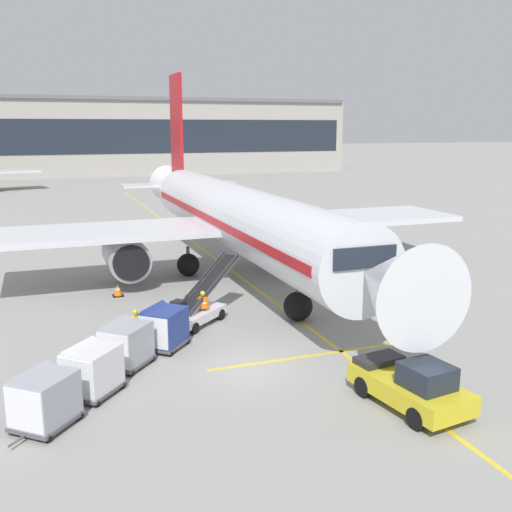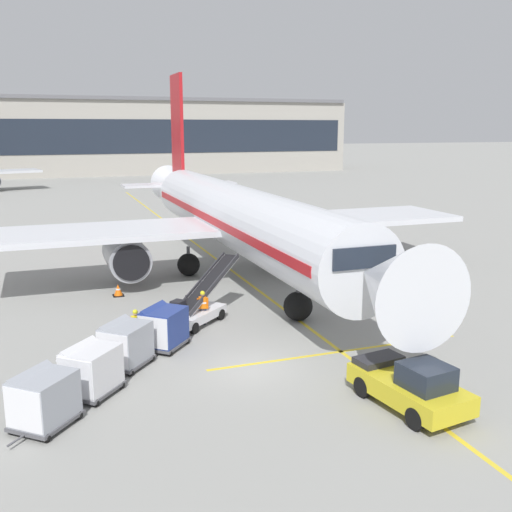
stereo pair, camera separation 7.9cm
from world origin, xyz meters
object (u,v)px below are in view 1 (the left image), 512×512
Objects in this scene: baggage_cart_third at (91,369)px; ground_crew_by_carts at (136,326)px; ground_crew_by_loader at (203,305)px; belt_loader at (198,306)px; baggage_cart_fourth at (44,398)px; pushback_tug at (411,385)px; parked_airplane at (235,217)px; safety_cone_engine_keepout at (118,290)px; baggage_cart_second at (125,343)px; baggage_cart_lead at (163,326)px.

baggage_cart_third is 1.48× the size of ground_crew_by_carts.
baggage_cart_third is 8.55m from ground_crew_by_loader.
belt_loader is 0.44m from ground_crew_by_loader.
baggage_cart_third is 2.55m from baggage_cart_fourth.
baggage_cart_fourth is at bearing 166.56° from pushback_tug.
belt_loader is 1.85× the size of baggage_cart_third.
ground_crew_by_loader is (5.86, 6.22, -0.00)m from baggage_cart_third.
safety_cone_engine_keepout is (-8.01, -2.49, -3.52)m from parked_airplane.
baggage_cart_third is at bearing 155.12° from pushback_tug.
ground_crew_by_carts reaches higher than safety_cone_engine_keepout.
pushback_tug is (12.07, -2.88, -0.17)m from baggage_cart_fourth.
baggage_cart_second reaches higher than ground_crew_by_carts.
baggage_cart_lead is at bearing 39.36° from baggage_cart_second.
baggage_cart_fourth is at bearing -105.74° from safety_cone_engine_keepout.
baggage_cart_third is 0.55× the size of pushback_tug.
ground_crew_by_carts is (2.28, 4.29, -0.00)m from baggage_cart_third.
safety_cone_engine_keepout is (4.18, 14.82, -0.66)m from baggage_cart_fourth.
parked_airplane is at bearing 89.67° from pushback_tug.
baggage_cart_fourth is 0.55× the size of pushback_tug.
pushback_tug is at bearing -48.25° from ground_crew_by_carts.
parked_airplane reaches higher than ground_crew_by_loader.
belt_loader is 4.14m from ground_crew_by_carts.
ground_crew_by_carts is (3.93, 6.23, -0.00)m from baggage_cart_fourth.
baggage_cart_third is 1.00× the size of baggage_cart_fourth.
ground_crew_by_loader reaches higher than safety_cone_engine_keepout.
safety_cone_engine_keepout is at bearing 116.62° from ground_crew_by_loader.
parked_airplane is at bearing 62.94° from ground_crew_by_loader.
baggage_cart_second is at bearing -95.32° from safety_cone_engine_keepout.
baggage_cart_lead is at bearing 48.48° from baggage_cart_fourth.
ground_crew_by_loader is (0.16, -0.39, 0.13)m from belt_loader.
belt_loader is 11.29m from baggage_cart_fourth.
safety_cone_engine_keepout is at bearing 95.48° from baggage_cart_lead.
baggage_cart_lead is 7.62m from baggage_cart_fourth.
baggage_cart_second is (-4.17, -4.38, 0.13)m from belt_loader.
ground_crew_by_loader is 1.00× the size of ground_crew_by_carts.
ground_crew_by_carts is at bearing -126.66° from parked_airplane.
baggage_cart_second is 5.25m from baggage_cart_fourth.
baggage_cart_fourth is at bearing -132.60° from ground_crew_by_loader.
baggage_cart_third and baggage_cart_fourth have the same top height.
baggage_cart_fourth is (-12.19, -17.32, -2.87)m from parked_airplane.
baggage_cart_lead reaches higher than ground_crew_by_carts.
belt_loader reaches higher than safety_cone_engine_keepout.
parked_airplane is 20.43m from pushback_tug.
ground_crew_by_carts is (-3.42, -2.33, 0.13)m from belt_loader.
baggage_cart_second is 0.55× the size of pushback_tug.
safety_cone_engine_keepout is at bearing -162.70° from parked_airplane.
parked_airplane is 9.10m from safety_cone_engine_keepout.
baggage_cart_third reaches higher than ground_crew_by_loader.
pushback_tug is (7.02, -8.59, -0.17)m from baggage_cart_lead.
baggage_cart_third is at bearing 49.60° from baggage_cart_fourth.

